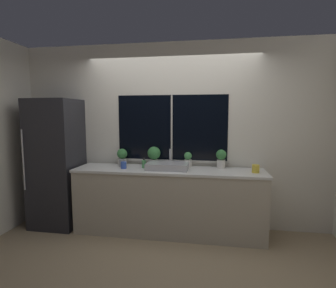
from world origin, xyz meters
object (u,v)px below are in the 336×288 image
object	(u,v)px
soap_bottle	(144,164)
mug_blue	(124,165)
refrigerator	(57,163)
potted_plant_far_left	(122,156)
potted_plant_far_right	(221,158)
sink	(168,166)
mug_grey	(122,163)
mug_yellow	(256,169)
potted_plant_center_right	(188,159)
potted_plant_center_left	(154,155)

from	to	relation	value
soap_bottle	mug_blue	distance (m)	0.28
refrigerator	potted_plant_far_left	xyz separation A→B (m)	(0.96, 0.18, 0.10)
mug_blue	potted_plant_far_right	bearing A→B (deg)	10.94
sink	mug_blue	size ratio (longest dim) A/B	6.04
mug_grey	mug_yellow	xyz separation A→B (m)	(1.84, -0.11, 0.00)
potted_plant_far_right	mug_blue	world-z (taller)	potted_plant_far_right
potted_plant_center_right	mug_yellow	xyz separation A→B (m)	(0.90, -0.24, -0.06)
potted_plant_center_left	mug_yellow	size ratio (longest dim) A/B	2.71
potted_plant_far_left	mug_yellow	bearing A→B (deg)	-7.32
soap_bottle	mug_yellow	size ratio (longest dim) A/B	1.38
potted_plant_center_right	potted_plant_far_right	world-z (taller)	potted_plant_far_right
refrigerator	sink	world-z (taller)	refrigerator
potted_plant_far_left	mug_blue	bearing A→B (deg)	-67.04
potted_plant_center_right	potted_plant_far_right	bearing A→B (deg)	0.00
potted_plant_center_left	refrigerator	bearing A→B (deg)	-172.96
potted_plant_center_right	sink	bearing A→B (deg)	-143.45
sink	mug_grey	bearing A→B (deg)	174.62
potted_plant_center_right	mug_blue	world-z (taller)	potted_plant_center_right
potted_plant_far_left	mug_yellow	xyz separation A→B (m)	(1.89, -0.24, -0.08)
soap_bottle	potted_plant_far_left	bearing A→B (deg)	155.08
sink	potted_plant_far_left	size ratio (longest dim) A/B	2.32
potted_plant_center_right	mug_yellow	bearing A→B (deg)	-15.08
mug_blue	mug_grey	xyz separation A→B (m)	(-0.06, 0.13, 0.01)
potted_plant_center_right	mug_yellow	world-z (taller)	potted_plant_center_right
potted_plant_far_left	soap_bottle	world-z (taller)	potted_plant_far_left
sink	potted_plant_far_left	world-z (taller)	sink
potted_plant_far_left	mug_blue	xyz separation A→B (m)	(0.11, -0.26, -0.09)
mug_blue	soap_bottle	bearing A→B (deg)	17.13
potted_plant_far_right	mug_grey	bearing A→B (deg)	-174.70
potted_plant_far_left	potted_plant_far_right	size ratio (longest dim) A/B	0.94
potted_plant_far_right	sink	bearing A→B (deg)	-165.09
potted_plant_far_right	mug_yellow	xyz separation A→B (m)	(0.43, -0.24, -0.09)
sink	potted_plant_center_left	xyz separation A→B (m)	(-0.24, 0.19, 0.12)
refrigerator	mug_yellow	xyz separation A→B (m)	(2.84, -0.06, 0.02)
refrigerator	mug_grey	distance (m)	1.00
potted_plant_center_left	mug_blue	world-z (taller)	potted_plant_center_left
mug_yellow	mug_blue	bearing A→B (deg)	-179.43
sink	potted_plant_center_left	world-z (taller)	potted_plant_center_left
sink	potted_plant_center_left	size ratio (longest dim) A/B	2.00
potted_plant_center_right	soap_bottle	world-z (taller)	potted_plant_center_right
potted_plant_center_left	soap_bottle	xyz separation A→B (m)	(-0.11, -0.18, -0.10)
sink	mug_blue	bearing A→B (deg)	-173.90
potted_plant_far_right	mug_grey	size ratio (longest dim) A/B	2.50
potted_plant_far_right	soap_bottle	distance (m)	1.09
sink	potted_plant_far_right	xyz separation A→B (m)	(0.73, 0.19, 0.10)
potted_plant_far_right	mug_grey	xyz separation A→B (m)	(-1.41, -0.13, -0.09)
potted_plant_center_right	refrigerator	bearing A→B (deg)	-174.75
sink	potted_plant_far_right	distance (m)	0.76
refrigerator	potted_plant_far_left	bearing A→B (deg)	10.58
refrigerator	mug_blue	distance (m)	1.07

